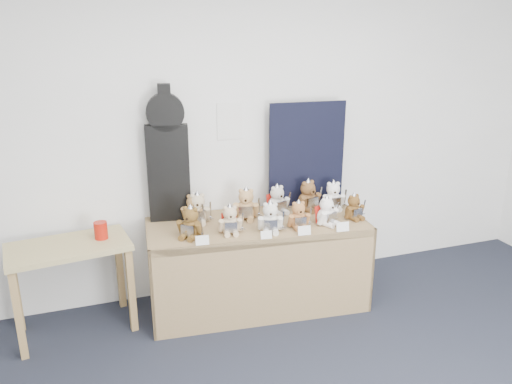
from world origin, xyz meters
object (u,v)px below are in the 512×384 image
object	(u,v)px
teddy_front_far_right	(327,212)
teddy_back_centre_left	(246,205)
guitar_case	(168,156)
teddy_back_right	(308,197)
teddy_front_right	(299,216)
teddy_back_centre_right	(277,201)
teddy_back_end	(333,196)
teddy_back_far_left	(193,210)
display_table	(259,244)
teddy_front_far_left	(191,223)
teddy_front_left	(230,221)
red_cup	(101,230)
teddy_front_centre	(270,218)
teddy_back_left	(198,209)
side_table	(70,260)
teddy_front_end	(354,208)

from	to	relation	value
teddy_front_far_right	teddy_back_centre_left	xyz separation A→B (m)	(-0.56, 0.33, 0.01)
teddy_back_centre_left	guitar_case	bearing A→B (deg)	-177.27
teddy_back_right	teddy_front_right	bearing A→B (deg)	-141.39
teddy_back_centre_right	teddy_back_end	size ratio (longest dim) A/B	0.99
teddy_back_far_left	teddy_front_right	bearing A→B (deg)	6.82
display_table	teddy_front_far_right	bearing A→B (deg)	-11.31
guitar_case	teddy_back_centre_right	size ratio (longest dim) A/B	3.99
teddy_front_far_left	teddy_back_centre_right	xyz separation A→B (m)	(0.79, 0.27, -0.00)
teddy_front_left	teddy_back_centre_left	distance (m)	0.33
guitar_case	red_cup	distance (m)	0.76
teddy_front_far_right	teddy_back_centre_left	size ratio (longest dim) A/B	0.89
teddy_back_centre_right	teddy_back_right	distance (m)	0.27
teddy_back_centre_right	teddy_front_far_right	bearing A→B (deg)	-65.66
teddy_front_left	teddy_front_centre	distance (m)	0.30
teddy_back_centre_left	teddy_back_end	size ratio (longest dim) A/B	1.06
teddy_back_right	teddy_back_far_left	distance (m)	0.98
teddy_back_left	teddy_back_end	bearing A→B (deg)	9.79
red_cup	teddy_front_right	bearing A→B (deg)	-12.16
display_table	teddy_back_end	distance (m)	0.79
teddy_front_far_right	teddy_back_end	xyz separation A→B (m)	(0.22, 0.32, 0.01)
teddy_back_left	teddy_back_end	world-z (taller)	teddy_back_left
display_table	teddy_front_far_right	distance (m)	0.59
side_table	red_cup	distance (m)	0.30
red_cup	teddy_front_far_right	bearing A→B (deg)	-10.91
teddy_front_end	teddy_back_centre_right	size ratio (longest dim) A/B	0.87
red_cup	teddy_front_right	world-z (taller)	teddy_front_right
teddy_front_centre	teddy_back_left	bearing A→B (deg)	158.40
teddy_front_centre	display_table	bearing A→B (deg)	121.07
teddy_back_left	teddy_back_end	distance (m)	1.16
guitar_case	teddy_front_left	size ratio (longest dim) A/B	4.34
teddy_front_far_right	teddy_front_end	world-z (taller)	teddy_front_far_right
guitar_case	teddy_front_far_left	distance (m)	0.60
teddy_front_end	teddy_back_end	size ratio (longest dim) A/B	0.86
side_table	teddy_back_centre_right	distance (m)	1.68
teddy_back_right	teddy_front_far_left	bearing A→B (deg)	177.09
teddy_front_far_right	teddy_back_far_left	size ratio (longest dim) A/B	0.99
teddy_front_left	teddy_front_far_right	distance (m)	0.77
guitar_case	teddy_front_right	size ratio (longest dim) A/B	4.46
teddy_back_far_left	teddy_back_left	bearing A→B (deg)	2.81
teddy_front_right	teddy_back_left	distance (m)	0.80
guitar_case	teddy_back_far_left	size ratio (longest dim) A/B	4.16
red_cup	teddy_front_far_left	xyz separation A→B (m)	(0.63, -0.23, 0.06)
teddy_back_centre_left	teddy_front_far_left	bearing A→B (deg)	-134.63
teddy_front_right	teddy_back_right	distance (m)	0.42
teddy_back_right	teddy_back_end	size ratio (longest dim) A/B	1.09
guitar_case	teddy_back_end	xyz separation A→B (m)	(1.35, -0.20, -0.42)
teddy_back_end	side_table	bearing A→B (deg)	-166.52
teddy_front_right	teddy_back_right	bearing A→B (deg)	59.34
teddy_front_far_left	teddy_back_end	world-z (taller)	teddy_back_end
display_table	teddy_back_far_left	xyz separation A→B (m)	(-0.47, 0.24, 0.26)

